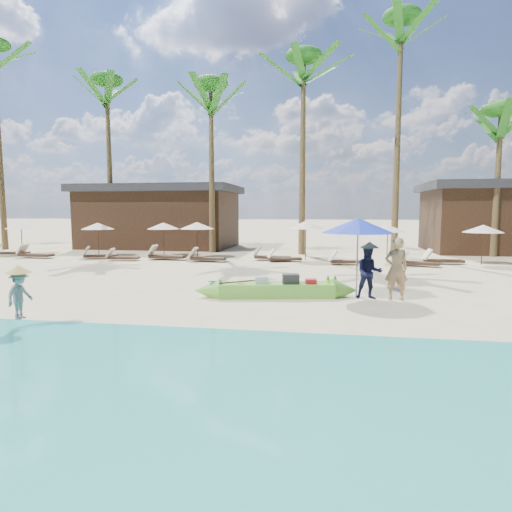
# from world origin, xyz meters

# --- Properties ---
(ground) EXTENTS (240.00, 240.00, 0.00)m
(ground) POSITION_xyz_m (0.00, 0.00, 0.00)
(ground) COLOR beige
(ground) RESTS_ON ground
(wet_sand_strip) EXTENTS (240.00, 4.50, 0.01)m
(wet_sand_strip) POSITION_xyz_m (0.00, -5.00, 0.00)
(wet_sand_strip) COLOR tan
(wet_sand_strip) RESTS_ON ground
(green_canoe) EXTENTS (5.36, 1.34, 0.69)m
(green_canoe) POSITION_xyz_m (2.17, 1.16, 0.23)
(green_canoe) COLOR #6DCA3D
(green_canoe) RESTS_ON ground
(tourist) EXTENTS (0.70, 0.51, 1.80)m
(tourist) POSITION_xyz_m (5.59, 1.32, 0.90)
(tourist) COLOR tan
(tourist) RESTS_ON ground
(vendor_green) EXTENTS (0.76, 0.60, 1.54)m
(vendor_green) POSITION_xyz_m (4.84, 1.37, 0.77)
(vendor_green) COLOR #141737
(vendor_green) RESTS_ON ground
(vendor_yellow) EXTENTS (0.41, 0.70, 1.07)m
(vendor_yellow) POSITION_xyz_m (-2.97, -3.02, 0.72)
(vendor_yellow) COLOR gray
(vendor_yellow) RESTS_ON ground
(blue_umbrella) EXTENTS (2.17, 2.17, 2.34)m
(blue_umbrella) POSITION_xyz_m (4.52, 1.67, 2.11)
(blue_umbrella) COLOR #99999E
(blue_umbrella) RESTS_ON ground
(resort_parasol_2) EXTENTS (1.81, 1.81, 1.86)m
(resort_parasol_2) POSITION_xyz_m (-14.21, 11.37, 1.68)
(resort_parasol_2) COLOR #3D2719
(resort_parasol_2) RESTS_ON ground
(lounger_2_left) EXTENTS (1.95, 1.07, 0.63)m
(lounger_2_left) POSITION_xyz_m (-14.16, 10.29, 0.21)
(lounger_2_left) COLOR #3D2719
(lounger_2_left) RESTS_ON ground
(resort_parasol_3) EXTENTS (1.83, 1.83, 1.88)m
(resort_parasol_3) POSITION_xyz_m (-9.13, 11.06, 1.70)
(resort_parasol_3) COLOR #3D2719
(resort_parasol_3) RESTS_ON ground
(lounger_3_left) EXTENTS (2.00, 0.71, 0.67)m
(lounger_3_left) POSITION_xyz_m (-12.10, 9.55, 0.22)
(lounger_3_left) COLOR #3D2719
(lounger_3_left) RESTS_ON ground
(lounger_3_right) EXTENTS (1.86, 1.11, 0.60)m
(lounger_3_right) POSITION_xyz_m (-8.41, 9.74, 0.20)
(lounger_3_right) COLOR #3D2719
(lounger_3_right) RESTS_ON ground
(resort_parasol_4) EXTENTS (1.83, 1.83, 1.88)m
(resort_parasol_4) POSITION_xyz_m (-5.53, 11.82, 1.70)
(resort_parasol_4) COLOR #3D2719
(resort_parasol_4) RESTS_ON ground
(lounger_4_left) EXTENTS (1.70, 0.68, 0.56)m
(lounger_4_left) POSITION_xyz_m (-6.82, 9.21, 0.19)
(lounger_4_left) COLOR #3D2719
(lounger_4_left) RESTS_ON ground
(lounger_4_right) EXTENTS (2.02, 0.69, 0.68)m
(lounger_4_right) POSITION_xyz_m (-4.74, 9.90, 0.23)
(lounger_4_right) COLOR #3D2719
(lounger_4_right) RESTS_ON ground
(resort_parasol_5) EXTENTS (1.88, 1.88, 1.94)m
(resort_parasol_5) POSITION_xyz_m (-3.38, 11.25, 1.75)
(resort_parasol_5) COLOR #3D2719
(resort_parasol_5) RESTS_ON ground
(lounger_5_left) EXTENTS (1.88, 0.63, 0.63)m
(lounger_5_left) POSITION_xyz_m (-2.41, 9.46, 0.21)
(lounger_5_left) COLOR #3D2719
(lounger_5_left) RESTS_ON ground
(resort_parasol_6) EXTENTS (1.97, 1.97, 2.03)m
(resort_parasol_6) POSITION_xyz_m (2.53, 11.06, 1.83)
(resort_parasol_6) COLOR #3D2719
(resort_parasol_6) RESTS_ON ground
(lounger_6_left) EXTENTS (1.96, 0.71, 0.65)m
(lounger_6_left) POSITION_xyz_m (0.72, 10.55, 0.22)
(lounger_6_left) COLOR #3D2719
(lounger_6_left) RESTS_ON ground
(lounger_6_right) EXTENTS (1.80, 0.96, 0.58)m
(lounger_6_right) POSITION_xyz_m (1.44, 10.07, 0.19)
(lounger_6_right) COLOR #3D2719
(lounger_6_right) RESTS_ON ground
(resort_parasol_7) EXTENTS (1.81, 1.81, 1.86)m
(resort_parasol_7) POSITION_xyz_m (6.59, 10.79, 1.68)
(resort_parasol_7) COLOR #3D2719
(resort_parasol_7) RESTS_ON ground
(lounger_7_left) EXTENTS (1.83, 0.80, 0.60)m
(lounger_7_left) POSITION_xyz_m (4.52, 9.34, 0.20)
(lounger_7_left) COLOR #3D2719
(lounger_7_left) RESTS_ON ground
(lounger_7_right) EXTENTS (1.78, 0.98, 0.58)m
(lounger_7_right) POSITION_xyz_m (7.77, 9.29, 0.19)
(lounger_7_right) COLOR #3D2719
(lounger_7_right) RESTS_ON ground
(resort_parasol_8) EXTENTS (1.83, 1.83, 1.89)m
(resort_parasol_8) POSITION_xyz_m (10.90, 10.49, 1.70)
(resort_parasol_8) COLOR #3D2719
(resort_parasol_8) RESTS_ON ground
(lounger_8_left) EXTENTS (1.92, 0.75, 0.64)m
(lounger_8_left) POSITION_xyz_m (9.04, 10.35, 0.21)
(lounger_8_left) COLOR #3D2719
(lounger_8_left) RESTS_ON ground
(palm_2) EXTENTS (2.08, 2.08, 11.33)m
(palm_2) POSITION_xyz_m (-10.45, 15.08, 9.18)
(palm_2) COLOR brown
(palm_2) RESTS_ON ground
(palm_3) EXTENTS (2.08, 2.08, 10.52)m
(palm_3) POSITION_xyz_m (-3.36, 14.27, 8.58)
(palm_3) COLOR brown
(palm_3) RESTS_ON ground
(palm_4) EXTENTS (2.08, 2.08, 11.70)m
(palm_4) POSITION_xyz_m (2.15, 14.01, 9.45)
(palm_4) COLOR brown
(palm_4) RESTS_ON ground
(palm_5) EXTENTS (2.08, 2.08, 13.60)m
(palm_5) POSITION_xyz_m (7.45, 14.38, 10.82)
(palm_5) COLOR brown
(palm_5) RESTS_ON ground
(palm_6) EXTENTS (2.08, 2.08, 8.51)m
(palm_6) POSITION_xyz_m (12.84, 14.52, 7.05)
(palm_6) COLOR brown
(palm_6) RESTS_ON ground
(pavilion_west) EXTENTS (10.80, 6.60, 4.30)m
(pavilion_west) POSITION_xyz_m (-8.00, 17.50, 2.19)
(pavilion_west) COLOR #3D2719
(pavilion_west) RESTS_ON ground
(pavilion_east) EXTENTS (8.80, 6.60, 4.30)m
(pavilion_east) POSITION_xyz_m (14.00, 17.50, 2.20)
(pavilion_east) COLOR #3D2719
(pavilion_east) RESTS_ON ground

